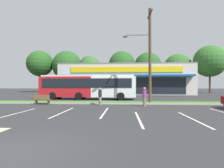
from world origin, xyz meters
name	(u,v)px	position (x,y,z in m)	size (l,w,h in m)	color
ground_plane	(8,153)	(0.00, 0.00, 0.00)	(240.00, 240.00, 0.00)	#2D2D30
grass_median	(94,102)	(0.00, 14.00, 0.06)	(56.00, 2.20, 0.12)	#427A2D
curb_lip	(92,104)	(0.00, 12.78, 0.06)	(56.00, 0.24, 0.12)	#99968C
parking_stripe_0	(17,113)	(-3.93, 6.68, 0.00)	(0.12, 4.80, 0.01)	silver
parking_stripe_1	(63,112)	(-1.02, 7.34, 0.00)	(0.12, 4.80, 0.01)	silver
parking_stripe_2	(105,112)	(1.84, 7.48, 0.00)	(0.12, 4.80, 0.01)	silver
parking_stripe_3	(139,119)	(3.96, 5.28, 0.00)	(0.12, 4.80, 0.01)	silver
parking_stripe_4	(192,119)	(6.90, 5.37, 0.00)	(0.12, 4.80, 0.01)	silver
storefront_building	(125,80)	(3.60, 36.06, 3.22)	(27.44, 13.46, 6.43)	#BCB7AD
tree_far_left	(40,64)	(-21.06, 45.13, 8.28)	(7.49, 7.49, 12.04)	#473323
tree_left	(67,66)	(-13.16, 45.37, 7.68)	(8.36, 8.36, 11.87)	#473323
tree_mid_left	(90,66)	(-6.16, 43.40, 7.21)	(5.74, 5.74, 10.10)	#473323
tree_mid	(122,64)	(2.70, 45.31, 7.87)	(7.42, 7.42, 11.59)	#473323
tree_mid_right	(148,66)	(9.71, 43.40, 7.24)	(7.16, 7.16, 10.83)	#473323
tree_right	(178,68)	(18.64, 46.75, 6.98)	(7.93, 7.93, 10.95)	#473323
tree_far_right	(210,61)	(25.29, 42.22, 8.15)	(8.10, 8.10, 12.21)	#473323
utility_pole	(149,52)	(5.79, 14.22, 5.37)	(3.03, 2.40, 10.04)	#4C3826
city_bus	(88,86)	(-1.65, 19.09, 1.77)	(12.87, 2.91, 3.25)	#AD191E
bus_stop_bench	(42,99)	(-4.81, 12.17, 0.50)	(1.60, 0.45, 0.95)	brown
car_0	(56,92)	(-8.33, 24.81, 0.79)	(4.11, 1.94, 1.53)	#515459
car_3	(89,92)	(-2.57, 24.65, 0.75)	(4.66, 1.91, 1.46)	maroon
pedestrian_near_bench	(144,97)	(4.99, 11.27, 0.86)	(0.34, 0.34, 1.70)	#726651
pedestrian_by_pole	(100,96)	(0.94, 11.87, 0.83)	(0.33, 0.33, 1.65)	#726651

